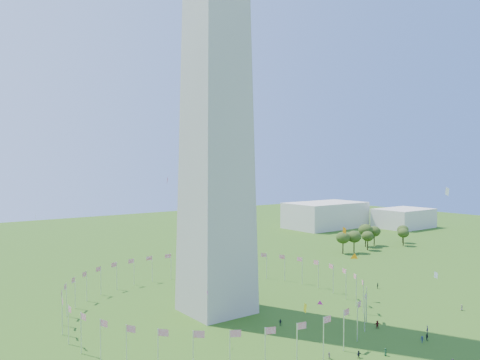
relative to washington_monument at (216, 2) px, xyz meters
name	(u,v)px	position (x,y,z in m)	size (l,w,h in m)	color
washington_monument	(216,2)	(0.00, 0.00, 0.00)	(16.80, 16.80, 169.00)	#B6B0A2
flag_ring	(216,295)	(0.00, 0.00, -80.00)	(80.24, 80.24, 9.00)	silver
gov_building_east_a	(325,215)	(150.00, 100.00, -76.50)	(50.00, 30.00, 16.00)	beige
gov_building_east_b	(404,218)	(190.00, 70.00, -78.50)	(35.00, 25.00, 12.00)	beige
crowd	(376,350)	(11.30, -44.66, -83.61)	(103.18, 65.49, 1.98)	#282828
kites_aloft	(291,262)	(5.12, -24.55, -67.41)	(103.79, 57.73, 34.15)	orange
tree_line_east	(371,238)	(112.74, 35.63, -79.65)	(53.14, 15.73, 10.94)	#3C541C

